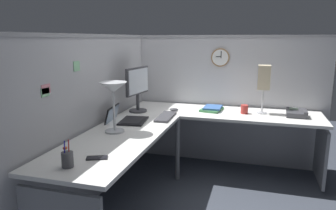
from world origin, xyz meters
TOP-DOWN VIEW (x-y plane):
  - ground_plane at (0.00, 0.00)m, footprint 6.80×6.80m
  - cubicle_wall_back at (-0.36, 0.87)m, footprint 2.57×0.12m
  - cubicle_wall_right at (0.87, -0.27)m, footprint 0.12×2.37m
  - desk at (-0.15, -0.05)m, footprint 2.35×2.15m
  - monitor at (0.22, 0.64)m, footprint 0.46×0.20m
  - laptop at (-0.21, 0.62)m, footprint 0.39×0.42m
  - keyboard at (0.04, 0.26)m, footprint 0.44×0.16m
  - computer_mouse at (0.36, 0.26)m, footprint 0.06×0.10m
  - desk_lamp_dome at (-0.57, 0.55)m, footprint 0.24×0.24m
  - pen_cup at (-1.36, 0.50)m, footprint 0.08×0.08m
  - cell_phone at (-1.18, 0.39)m, footprint 0.12×0.16m
  - office_phone at (0.46, -1.06)m, footprint 0.20×0.21m
  - book_stack at (0.51, -0.16)m, footprint 0.31×0.25m
  - desk_lamp_paper at (0.51, -0.71)m, footprint 0.13×0.13m
  - coffee_mug at (0.45, -0.52)m, footprint 0.08×0.08m
  - wall_clock at (0.82, -0.19)m, footprint 0.04×0.22m
  - pinned_note_leftmost at (-1.12, 0.82)m, footprint 0.09×0.00m
  - pinned_note_middle at (-0.69, 0.82)m, footprint 0.09×0.00m
  - pinned_note_rightmost at (-1.11, 0.82)m, footprint 0.10×0.00m

SIDE VIEW (x-z plane):
  - ground_plane at x=0.00m, z-range 0.00..0.00m
  - desk at x=-0.15m, z-range 0.27..1.00m
  - cell_phone at x=-1.18m, z-range 0.73..0.74m
  - keyboard at x=0.04m, z-range 0.73..0.75m
  - computer_mouse at x=0.36m, z-range 0.73..0.76m
  - book_stack at x=0.51m, z-range 0.73..0.77m
  - laptop at x=-0.21m, z-range 0.65..0.86m
  - office_phone at x=0.46m, z-range 0.71..0.82m
  - coffee_mug at x=0.45m, z-range 0.73..0.83m
  - pen_cup at x=-1.36m, z-range 0.69..0.87m
  - cubicle_wall_back at x=-0.36m, z-range 0.00..1.58m
  - cubicle_wall_right at x=0.87m, z-range 0.00..1.58m
  - monitor at x=0.22m, z-range 0.77..1.27m
  - desk_lamp_dome at x=-0.57m, z-range 0.87..1.32m
  - desk_lamp_paper at x=0.51m, z-range 0.85..1.38m
  - pinned_note_leftmost at x=-1.12m, z-range 1.13..1.19m
  - pinned_note_rightmost at x=-1.11m, z-range 1.15..1.22m
  - pinned_note_middle at x=-0.69m, z-range 1.27..1.36m
  - wall_clock at x=0.82m, z-range 1.21..1.43m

